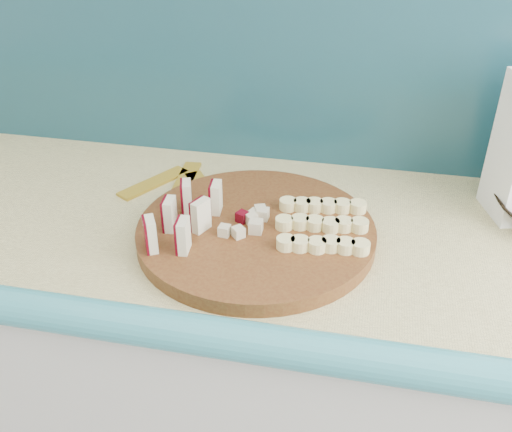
% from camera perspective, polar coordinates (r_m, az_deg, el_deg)
% --- Properties ---
extents(kitchen_counter, '(2.20, 0.63, 0.91)m').
position_cam_1_polar(kitchen_counter, '(1.36, 1.83, -17.37)').
color(kitchen_counter, silver).
rests_on(kitchen_counter, ground).
extents(backsplash, '(2.20, 0.02, 0.50)m').
position_cam_1_polar(backsplash, '(1.21, 4.96, 16.37)').
color(backsplash, teal).
rests_on(backsplash, kitchen_counter).
extents(cutting_board, '(0.47, 0.47, 0.03)m').
position_cam_1_polar(cutting_board, '(1.02, 0.00, -1.59)').
color(cutting_board, '#48210F').
rests_on(cutting_board, kitchen_counter).
extents(apple_wedges, '(0.10, 0.18, 0.06)m').
position_cam_1_polar(apple_wedges, '(0.99, -7.16, 0.11)').
color(apple_wedges, beige).
rests_on(apple_wedges, cutting_board).
extents(apple_chunks, '(0.06, 0.07, 0.02)m').
position_cam_1_polar(apple_chunks, '(1.00, -1.52, -0.40)').
color(apple_chunks, beige).
rests_on(apple_chunks, cutting_board).
extents(banana_slices, '(0.17, 0.17, 0.02)m').
position_cam_1_polar(banana_slices, '(1.00, 6.65, -0.80)').
color(banana_slices, '#EADD8F').
rests_on(banana_slices, cutting_board).
extents(banana_peel, '(0.23, 0.19, 0.01)m').
position_cam_1_polar(banana_peel, '(1.19, -7.52, 3.12)').
color(banana_peel, gold).
rests_on(banana_peel, kitchen_counter).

